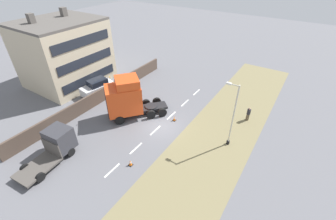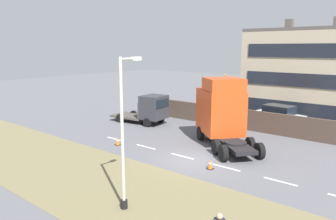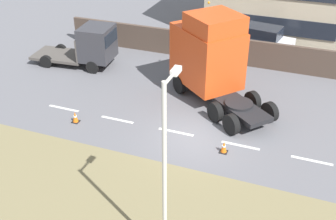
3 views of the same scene
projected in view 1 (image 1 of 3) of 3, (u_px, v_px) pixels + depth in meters
The scene contains 12 objects.
ground_plane at pixel (160, 126), 24.43m from camera, with size 120.00×120.00×0.00m, color slate.
grass_verge at pixel (211, 147), 21.74m from camera, with size 7.00×44.00×0.01m.
lane_markings at pixel (164, 123), 24.91m from camera, with size 0.16×17.80×0.00m.
boundary_wall at pixel (101, 96), 27.96m from camera, with size 0.25×24.00×1.74m.
building_block at pixel (64, 53), 30.68m from camera, with size 8.88×9.95×9.69m.
lorry_cab at pixel (126, 98), 24.57m from camera, with size 6.11×6.59×4.93m.
flatbed_truck at pixel (56, 144), 20.11m from camera, with size 2.65×5.55×2.67m.
parked_car at pixel (98, 87), 29.47m from camera, with size 2.53×4.47×2.11m.
lamp_post at pixel (232, 119), 20.43m from camera, with size 1.27×0.30×6.53m.
pedestrian at pixel (248, 114), 24.89m from camera, with size 0.39×0.39×1.64m.
traffic_cone_lead at pixel (174, 118), 25.08m from camera, with size 0.36×0.36×0.58m.
traffic_cone_trailing at pixel (130, 163), 19.72m from camera, with size 0.36×0.36×0.58m.
Camera 1 is at (-11.12, 15.55, 15.33)m, focal length 24.00 mm.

